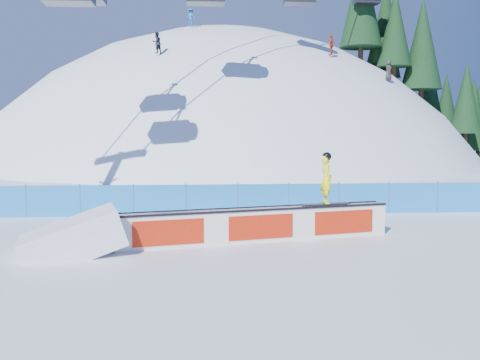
{
  "coord_description": "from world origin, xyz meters",
  "views": [
    {
      "loc": [
        -2.49,
        -16.03,
        3.21
      ],
      "look_at": [
        -1.13,
        1.66,
        1.62
      ],
      "focal_mm": 40.0,
      "sensor_mm": 36.0,
      "label": 1
    }
  ],
  "objects": [
    {
      "name": "rail_box",
      "position": [
        -0.77,
        -0.58,
        0.49
      ],
      "size": [
        8.22,
        2.59,
        1.0
      ],
      "rotation": [
        0.0,
        0.0,
        0.25
      ],
      "color": "white",
      "rests_on": "ground"
    },
    {
      "name": "treeline",
      "position": [
        25.19,
        41.03,
        8.53
      ],
      "size": [
        25.64,
        12.53,
        18.4
      ],
      "color": "#302013",
      "rests_on": "ground"
    },
    {
      "name": "ground",
      "position": [
        0.0,
        0.0,
        0.0
      ],
      "size": [
        160.0,
        160.0,
        0.0
      ],
      "primitive_type": "plane",
      "color": "white",
      "rests_on": "ground"
    },
    {
      "name": "snow_hill",
      "position": [
        0.0,
        42.0,
        -18.0
      ],
      "size": [
        64.0,
        64.0,
        64.0
      ],
      "color": "white",
      "rests_on": "ground"
    },
    {
      "name": "snow_ramp",
      "position": [
        -5.82,
        -1.84,
        0.0
      ],
      "size": [
        3.08,
        2.33,
        1.71
      ],
      "primitive_type": null,
      "rotation": [
        0.0,
        -0.31,
        0.25
      ],
      "color": "white",
      "rests_on": "ground"
    },
    {
      "name": "distant_skiers",
      "position": [
        2.08,
        29.82,
        11.02
      ],
      "size": [
        20.04,
        9.49,
        7.03
      ],
      "color": "black",
      "rests_on": "ground"
    },
    {
      "name": "snowboarder",
      "position": [
        1.39,
        -0.04,
        1.79
      ],
      "size": [
        1.56,
        0.64,
        1.61
      ],
      "rotation": [
        0.0,
        0.0,
        1.66
      ],
      "color": "black",
      "rests_on": "rail_box"
    },
    {
      "name": "safety_fence",
      "position": [
        0.0,
        4.5,
        0.6
      ],
      "size": [
        22.05,
        0.05,
        1.3
      ],
      "color": "blue",
      "rests_on": "ground"
    }
  ]
}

